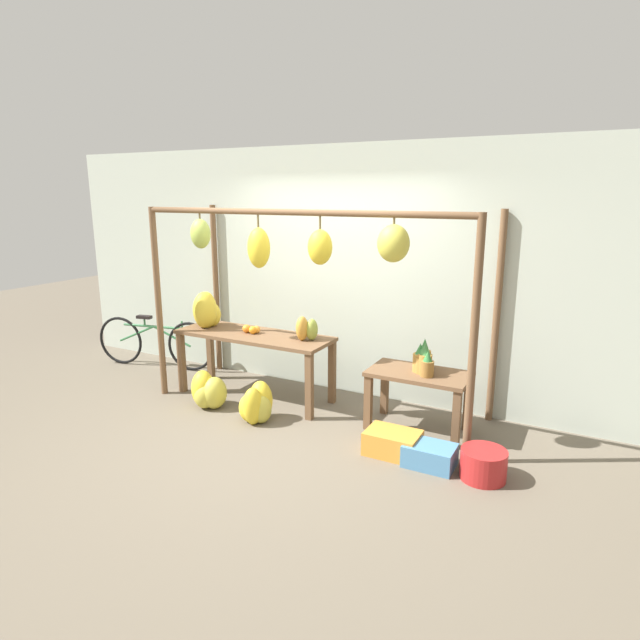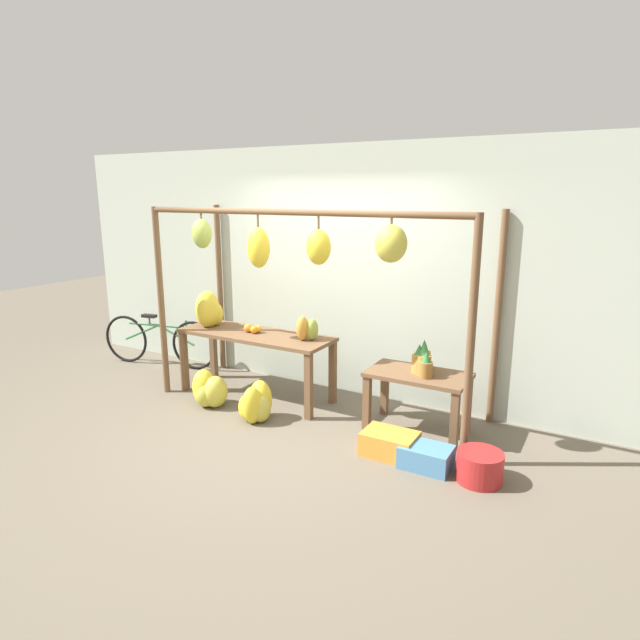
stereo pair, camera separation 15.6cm
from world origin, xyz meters
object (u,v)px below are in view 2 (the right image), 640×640
banana_pile_on_table (209,310)px  banana_pile_ground_left (209,391)px  pineapple_cluster (423,361)px  papaya_pile (307,329)px  blue_bucket (480,467)px  parked_bicycle (159,341)px  fruit_crate_white (390,444)px  banana_pile_ground_right (256,404)px  fruit_crate_purple (426,457)px  orange_pile (253,329)px

banana_pile_on_table → banana_pile_ground_left: 0.98m
pineapple_cluster → papaya_pile: bearing=-179.3°
blue_bucket → parked_bicycle: (-4.47, 0.88, 0.22)m
pineapple_cluster → papaya_pile: size_ratio=1.37×
fruit_crate_white → parked_bicycle: parked_bicycle is taller
banana_pile_on_table → blue_bucket: 3.49m
banana_pile_on_table → banana_pile_ground_right: banana_pile_on_table is taller
banana_pile_ground_left → papaya_pile: bearing=29.4°
banana_pile_ground_left → fruit_crate_purple: size_ratio=1.08×
banana_pile_ground_right → blue_bucket: 2.27m
pineapple_cluster → blue_bucket: 1.16m
fruit_crate_white → papaya_pile: size_ratio=1.78×
pineapple_cluster → banana_pile_ground_left: bearing=-166.2°
banana_pile_on_table → orange_pile: banana_pile_on_table is taller
papaya_pile → banana_pile_ground_right: bearing=-113.3°
banana_pile_ground_right → parked_bicycle: (-2.20, 0.82, 0.17)m
banana_pile_on_table → banana_pile_ground_right: (1.06, -0.55, -0.76)m
orange_pile → blue_bucket: size_ratio=0.54×
orange_pile → banana_pile_ground_right: bearing=-52.2°
banana_pile_on_table → fruit_crate_purple: 3.07m
blue_bucket → papaya_pile: (-2.02, 0.65, 0.75)m
fruit_crate_white → fruit_crate_purple: 0.36m
fruit_crate_white → pineapple_cluster: bearing=84.1°
banana_pile_on_table → papaya_pile: banana_pile_on_table is taller
banana_pile_ground_right → papaya_pile: 0.95m
orange_pile → banana_pile_ground_right: orange_pile is taller
banana_pile_ground_right → fruit_crate_purple: 1.83m
blue_bucket → papaya_pile: papaya_pile is taller
orange_pile → parked_bicycle: size_ratio=0.12×
banana_pile_on_table → parked_bicycle: 1.31m
orange_pile → fruit_crate_purple: bearing=-15.4°
banana_pile_on_table → banana_pile_ground_right: 1.42m
orange_pile → pineapple_cluster: (1.97, 0.04, -0.08)m
banana_pile_ground_left → blue_bucket: (2.96, -0.12, -0.05)m
banana_pile_ground_right → papaya_pile: papaya_pile is taller
fruit_crate_white → parked_bicycle: (-3.67, 0.83, 0.24)m
parked_bicycle → orange_pile: bearing=-8.4°
fruit_crate_purple → orange_pile: bearing=164.6°
banana_pile_on_table → blue_bucket: (3.33, -0.61, -0.81)m
banana_pile_ground_right → blue_bucket: (2.27, -0.06, -0.05)m
banana_pile_on_table → banana_pile_ground_left: size_ratio=0.96×
orange_pile → banana_pile_ground_left: (-0.25, -0.50, -0.62)m
blue_bucket → banana_pile_on_table: bearing=169.7°
pineapple_cluster → banana_pile_on_table: bearing=-178.7°
fruit_crate_purple → papaya_pile: bearing=157.4°
banana_pile_ground_left → banana_pile_ground_right: size_ratio=1.02×
blue_bucket → pineapple_cluster: bearing=137.9°
fruit_crate_purple → banana_pile_on_table: bearing=168.1°
pineapple_cluster → fruit_crate_white: pineapple_cluster is taller
banana_pile_ground_right → pineapple_cluster: bearing=21.6°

